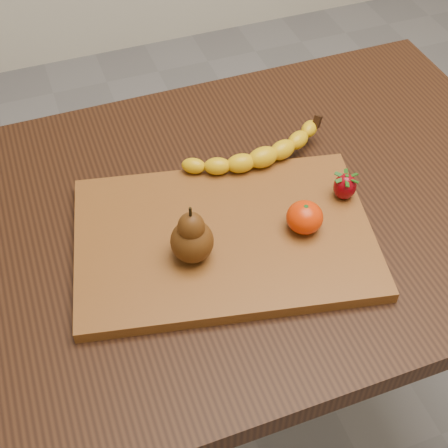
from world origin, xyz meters
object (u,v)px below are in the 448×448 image
object	(u,v)px
cutting_board	(224,237)
pear	(192,233)
table	(254,243)
mandarin	(305,217)

from	to	relation	value
cutting_board	pear	xyz separation A→B (m)	(-0.06, -0.03, 0.06)
table	pear	bearing A→B (deg)	-148.58
pear	mandarin	bearing A→B (deg)	-2.31
cutting_board	table	bearing A→B (deg)	48.41
table	mandarin	world-z (taller)	mandarin
pear	table	bearing A→B (deg)	31.42
mandarin	table	bearing A→B (deg)	114.73
table	mandarin	xyz separation A→B (m)	(0.04, -0.09, 0.14)
mandarin	pear	bearing A→B (deg)	177.69
cutting_board	mandarin	world-z (taller)	mandarin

